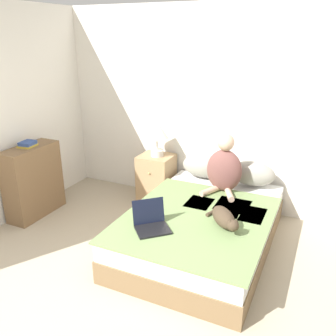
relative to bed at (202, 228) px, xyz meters
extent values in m
cube|color=white|center=(-0.35, 1.11, 1.06)|extent=(5.04, 0.05, 2.55)
cube|color=brown|center=(0.00, 0.01, -0.10)|extent=(1.39, 2.08, 0.24)
cube|color=silver|center=(0.00, 0.01, 0.11)|extent=(1.37, 2.05, 0.19)
cube|color=#758E56|center=(0.00, -0.20, 0.21)|extent=(1.43, 1.67, 0.02)
cube|color=#5B9384|center=(-0.10, 0.14, 0.22)|extent=(0.27, 0.32, 0.01)
cube|color=#5B9384|center=(0.50, 0.11, 0.22)|extent=(0.24, 0.38, 0.01)
cube|color=#5B9384|center=(0.25, 0.07, 0.22)|extent=(0.26, 0.25, 0.01)
cube|color=#5B9384|center=(0.25, 0.24, 0.22)|extent=(0.36, 0.37, 0.01)
ellipsoid|color=gray|center=(-0.31, 0.87, 0.37)|extent=(0.56, 0.29, 0.30)
ellipsoid|color=gray|center=(0.31, 0.87, 0.37)|extent=(0.56, 0.29, 0.30)
ellipsoid|color=brown|center=(0.05, 0.57, 0.48)|extent=(0.42, 0.23, 0.51)
sphere|color=#DBB293|center=(0.05, 0.57, 0.82)|extent=(0.20, 0.20, 0.20)
cylinder|color=#DBB293|center=(-0.07, 0.42, 0.26)|extent=(0.19, 0.29, 0.07)
cylinder|color=#DBB293|center=(0.16, 0.42, 0.26)|extent=(0.19, 0.29, 0.07)
ellipsoid|color=#473828|center=(0.28, -0.23, 0.31)|extent=(0.38, 0.40, 0.17)
sphere|color=#473828|center=(0.42, -0.39, 0.33)|extent=(0.11, 0.11, 0.11)
cone|color=#473828|center=(0.44, -0.37, 0.37)|extent=(0.05, 0.05, 0.05)
cone|color=#473828|center=(0.40, -0.41, 0.37)|extent=(0.05, 0.05, 0.05)
cylinder|color=#473828|center=(0.12, -0.04, 0.24)|extent=(0.11, 0.21, 0.04)
cube|color=black|center=(-0.29, -0.61, 0.23)|extent=(0.39, 0.39, 0.02)
cube|color=black|center=(-0.39, -0.50, 0.36)|extent=(0.27, 0.26, 0.24)
cube|color=tan|center=(-0.98, 0.84, 0.11)|extent=(0.44, 0.41, 0.65)
sphere|color=tan|center=(-0.98, 0.62, 0.25)|extent=(0.03, 0.03, 0.03)
cylinder|color=beige|center=(-0.95, 0.83, 0.48)|extent=(0.17, 0.17, 0.09)
cylinder|color=beige|center=(-0.95, 0.83, 0.60)|extent=(0.02, 0.02, 0.16)
cone|color=white|center=(-0.95, 0.83, 0.80)|extent=(0.30, 0.30, 0.23)
cube|color=brown|center=(-2.19, -0.19, 0.23)|extent=(0.30, 0.75, 0.90)
cube|color=gold|center=(-2.20, -0.19, 0.70)|extent=(0.19, 0.21, 0.03)
cube|color=#334C8E|center=(-2.19, -0.19, 0.73)|extent=(0.17, 0.20, 0.04)
camera|label=1|loc=(1.08, -3.21, 1.96)|focal=38.00mm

